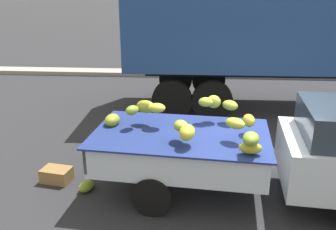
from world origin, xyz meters
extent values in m
plane|color=#28282B|center=(0.00, 0.00, 0.00)|extent=(220.00, 220.00, 0.00)
cube|color=gray|center=(0.00, 8.63, 0.08)|extent=(80.00, 0.80, 0.16)
cube|color=silver|center=(-1.56, -0.09, 0.58)|extent=(2.99, 1.96, 0.08)
cube|color=silver|center=(-1.48, 0.73, 0.84)|extent=(2.84, 0.31, 0.44)
cube|color=silver|center=(-1.63, -0.91, 0.84)|extent=(2.84, 0.31, 0.44)
cube|color=silver|center=(-0.17, -0.22, 0.84)|extent=(0.21, 1.70, 0.44)
cube|color=silver|center=(-2.95, 0.04, 0.84)|extent=(0.21, 1.70, 0.44)
cube|color=#B21914|center=(-1.48, 0.76, 0.80)|extent=(2.72, 0.26, 0.07)
cube|color=navy|center=(-1.56, -0.09, 1.07)|extent=(3.12, 2.09, 0.03)
ellipsoid|color=#919F2B|center=(-0.70, 0.47, 1.41)|extent=(0.38, 0.39, 0.17)
ellipsoid|color=#95A32D|center=(-2.80, 0.21, 1.16)|extent=(0.29, 0.40, 0.22)
ellipsoid|color=#97A831|center=(-1.55, -0.43, 1.34)|extent=(0.28, 0.33, 0.17)
ellipsoid|color=olive|center=(-2.41, 0.08, 1.41)|extent=(0.30, 0.33, 0.17)
ellipsoid|color=olive|center=(-0.51, -0.87, 1.35)|extent=(0.31, 0.40, 0.18)
ellipsoid|color=gold|center=(-0.51, -0.85, 1.19)|extent=(0.35, 0.20, 0.18)
ellipsoid|color=#A9AD2E|center=(-2.20, 0.29, 1.41)|extent=(0.39, 0.28, 0.23)
ellipsoid|color=gold|center=(-0.44, -0.07, 1.33)|extent=(0.24, 0.32, 0.21)
ellipsoid|color=#9CAA30|center=(-0.99, 0.52, 1.46)|extent=(0.35, 0.34, 0.23)
ellipsoid|color=gold|center=(-1.44, -0.62, 1.31)|extent=(0.31, 0.42, 0.24)
ellipsoid|color=gold|center=(-1.99, 0.15, 1.44)|extent=(0.32, 0.26, 0.16)
ellipsoid|color=#9AAA31|center=(-1.14, 0.45, 1.47)|extent=(0.29, 0.25, 0.17)
ellipsoid|color=#ABAE2D|center=(-0.69, -0.38, 1.39)|extent=(0.40, 0.39, 0.17)
cylinder|color=black|center=(1.27, 0.47, 0.32)|extent=(0.66, 0.26, 0.64)
cylinder|color=black|center=(-1.82, 0.76, 0.32)|extent=(0.66, 0.26, 0.64)
cylinder|color=black|center=(-1.97, -0.88, 0.32)|extent=(0.66, 0.26, 0.64)
cylinder|color=black|center=(-0.90, 5.91, 0.54)|extent=(1.08, 0.31, 1.08)
cylinder|color=black|center=(-0.87, 3.51, 0.54)|extent=(1.08, 0.31, 1.08)
cylinder|color=black|center=(-1.98, 5.90, 0.54)|extent=(1.08, 0.31, 1.08)
cylinder|color=black|center=(-1.95, 3.50, 0.54)|extent=(1.08, 0.31, 1.08)
ellipsoid|color=olive|center=(-3.21, -0.29, 0.09)|extent=(0.33, 0.39, 0.18)
cube|color=olive|center=(-3.86, 0.01, 0.13)|extent=(0.57, 0.45, 0.25)
camera|label=1|loc=(-1.34, -5.76, 3.43)|focal=38.75mm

